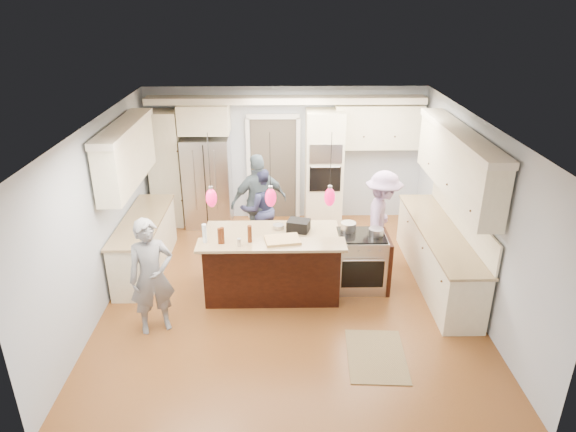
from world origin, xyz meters
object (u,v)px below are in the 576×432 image
Objects in this scene: kitchen_island at (272,262)px; island_range at (362,261)px; refrigerator at (208,182)px; person_far_left at (260,209)px; person_bar_end at (152,277)px.

island_range is (1.41, 0.08, -0.03)m from kitchen_island.
refrigerator reaches higher than kitchen_island.
person_far_left is (1.06, -1.04, -0.14)m from refrigerator.
island_range is at bearing -2.93° from person_bar_end.
island_range is at bearing -42.59° from refrigerator.
refrigerator is 3.59m from person_bar_end.
kitchen_island reaches higher than island_range.
person_far_left is (1.37, 2.53, -0.08)m from person_bar_end.
refrigerator reaches higher than island_range.
kitchen_island is at bearing -176.93° from island_range.
person_bar_end is (-3.02, -1.08, 0.38)m from island_range.
person_far_left is (-1.65, 1.45, 0.30)m from island_range.
refrigerator is at bearing -66.27° from person_far_left.
person_bar_end is 2.88m from person_far_left.
person_bar_end is (-1.61, -1.01, 0.35)m from kitchen_island.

